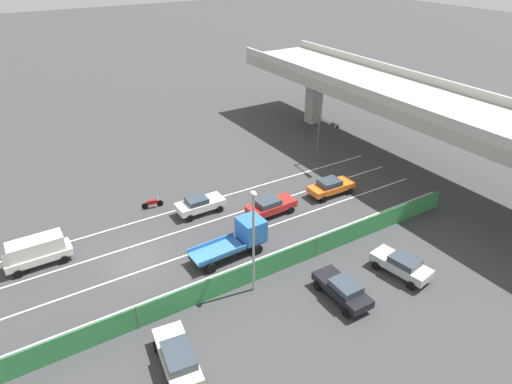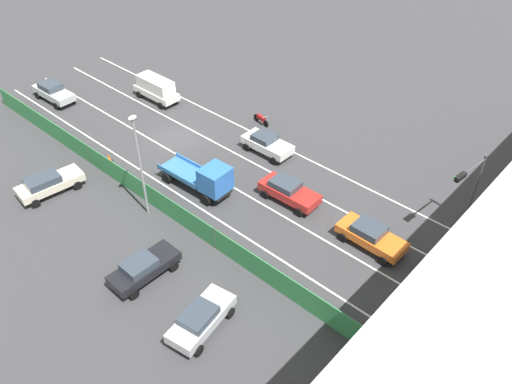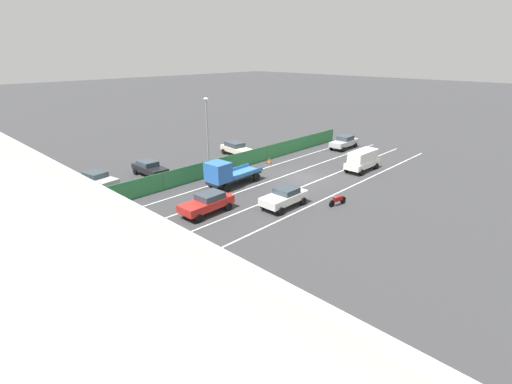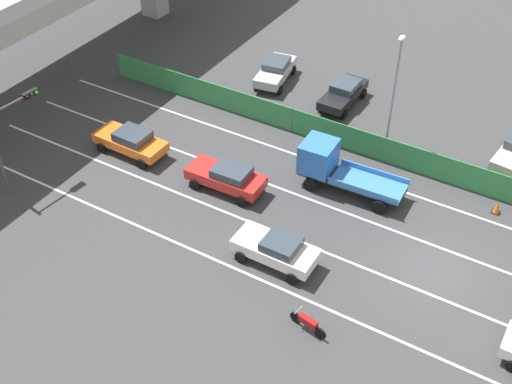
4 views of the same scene
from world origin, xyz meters
The scene contains 19 objects.
ground_plane centered at (0.00, 0.00, 0.00)m, with size 300.00×300.00×0.00m, color #38383A.
lane_line_left_edge centered at (-4.92, 4.82, 0.00)m, with size 0.14×45.63×0.01m, color silver.
lane_line_mid_left centered at (-1.64, 4.82, 0.00)m, with size 0.14×45.63×0.01m, color silver.
lane_line_mid_right centered at (1.64, 4.82, 0.00)m, with size 0.14×45.63×0.01m, color silver.
lane_line_right_edge centered at (4.92, 4.82, 0.00)m, with size 0.14×45.63×0.01m, color silver.
green_fence centered at (6.95, 4.82, 0.85)m, with size 0.10×41.73×1.69m.
car_sedan_red centered at (0.08, 12.19, 0.89)m, with size 2.09×4.50×1.58m.
car_hatchback_white centered at (-3.45, 7.05, 0.87)m, with size 2.03×4.21×1.57m.
car_van_white centered at (-3.09, -6.24, 1.23)m, with size 1.97×4.66×2.17m.
car_taxi_orange centered at (0.06, 18.97, 0.87)m, with size 2.10×4.54×1.56m.
car_sedan_silver centered at (3.39, -13.26, 0.90)m, with size 2.04×4.65×1.65m.
flatbed_truck_blue centered at (3.41, 7.30, 1.33)m, with size 2.43×6.02×2.60m.
motorcycle centered at (-6.44, 3.76, 0.46)m, with size 0.61×1.94×0.93m.
parked_sedan_cream centered at (11.03, -1.18, 0.89)m, with size 4.83×2.44×1.58m.
parked_sedan_dark centered at (11.57, 10.39, 0.86)m, with size 4.42×1.99×1.52m.
parked_wagon_silver centered at (11.82, 15.70, 0.88)m, with size 4.50×2.52×1.55m.
traffic_light centered at (-5.31, 22.35, 3.81)m, with size 3.35×0.69×5.38m.
street_lamp centered at (7.66, 5.83, 4.66)m, with size 0.60×0.36×7.76m.
traffic_cone centered at (5.79, -1.37, 0.33)m, with size 0.47×0.47×0.71m.
Camera 2 is at (22.99, 29.85, 23.98)m, focal length 36.74 mm.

